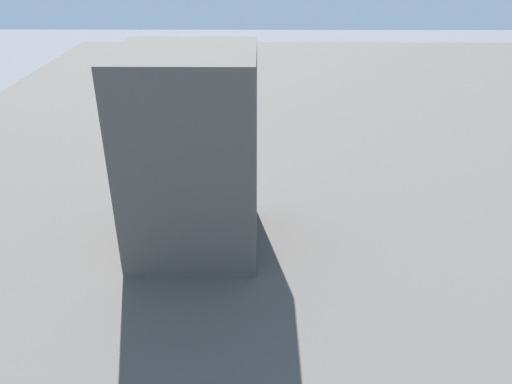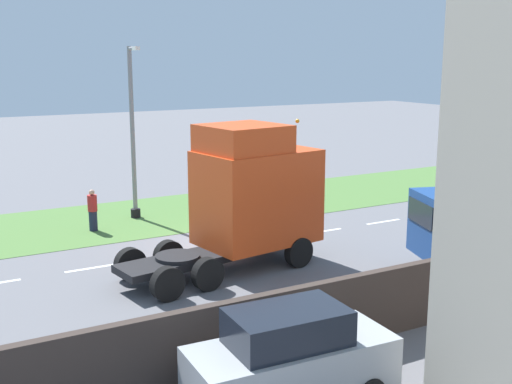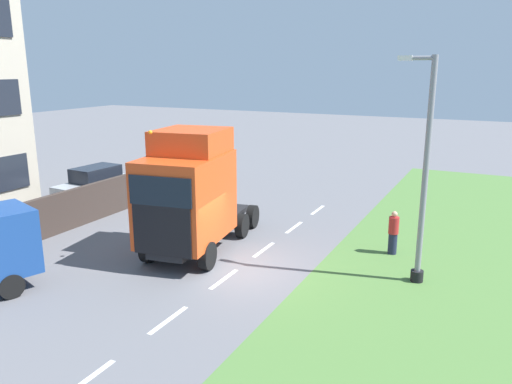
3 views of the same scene
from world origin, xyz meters
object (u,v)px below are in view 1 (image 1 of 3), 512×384
flatbed_truck (384,299)px  lamp_post (214,132)px  pedestrian (175,181)px  lorry_cab (230,219)px

flatbed_truck → lamp_post: (-12.28, -7.19, 1.94)m
lamp_post → pedestrian: lamp_post is taller
lamp_post → lorry_cab: bearing=9.1°
lorry_cab → lamp_post: 8.40m
lorry_cab → pedestrian: 8.02m
lamp_post → pedestrian: (1.24, -2.25, -2.51)m
lorry_cab → lamp_post: bearing=-179.3°
flatbed_truck → pedestrian: size_ratio=3.71×
flatbed_truck → pedestrian: (-11.04, -9.45, -0.57)m
flatbed_truck → lamp_post: 14.37m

